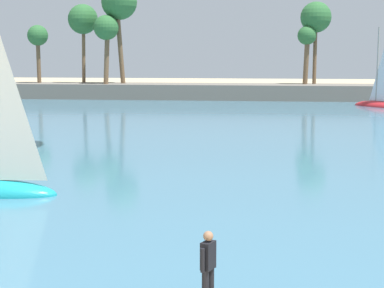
# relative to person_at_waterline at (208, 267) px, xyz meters

# --- Properties ---
(sea) EXTENTS (220.00, 99.84, 0.06)m
(sea) POSITION_rel_person_at_waterline_xyz_m (-3.19, 50.02, -0.86)
(sea) COLOR teal
(sea) RESTS_ON ground
(palm_headland) EXTENTS (101.70, 6.43, 13.35)m
(palm_headland) POSITION_rel_person_at_waterline_xyz_m (-2.72, 60.11, 2.64)
(palm_headland) COLOR slate
(palm_headland) RESTS_ON ground
(person_at_waterline) EXTENTS (0.32, 0.51, 1.67)m
(person_at_waterline) POSITION_rel_person_at_waterline_xyz_m (0.00, 0.00, 0.00)
(person_at_waterline) COLOR black
(person_at_waterline) RESTS_ON ground
(sailboat_toward_headland) EXTENTS (5.10, 5.52, 8.40)m
(sailboat_toward_headland) POSITION_rel_person_at_waterline_xyz_m (12.30, 50.99, -0.08)
(sailboat_toward_headland) COLOR red
(sailboat_toward_headland) RESTS_ON sea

